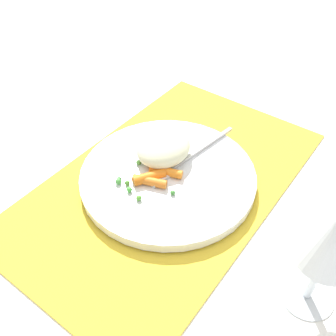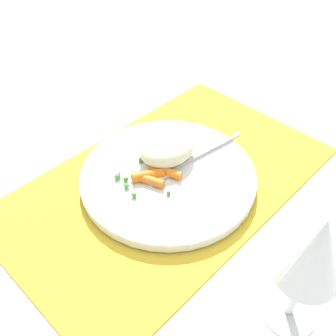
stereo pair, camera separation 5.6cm
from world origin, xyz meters
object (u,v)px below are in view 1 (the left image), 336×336
object	(u,v)px
wine_glass	(335,236)
carrot_portion	(154,174)
rice_mound	(163,148)
fork	(184,160)
plate	(168,176)

from	to	relation	value
wine_glass	carrot_portion	bearing A→B (deg)	-97.45
rice_mound	wine_glass	world-z (taller)	wine_glass
carrot_portion	wine_glass	bearing A→B (deg)	82.55
fork	plate	bearing A→B (deg)	-8.98
plate	wine_glass	bearing A→B (deg)	77.64
wine_glass	fork	bearing A→B (deg)	-110.22
fork	rice_mound	bearing A→B (deg)	-71.55
carrot_portion	wine_glass	world-z (taller)	wine_glass
rice_mound	wine_glass	xyz separation A→B (m)	(0.08, 0.27, 0.08)
plate	carrot_portion	bearing A→B (deg)	-26.00
rice_mound	wine_glass	bearing A→B (deg)	74.06
plate	wine_glass	world-z (taller)	wine_glass
plate	fork	world-z (taller)	fork
plate	fork	xyz separation A→B (m)	(-0.03, 0.01, 0.01)
rice_mound	fork	distance (m)	0.04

